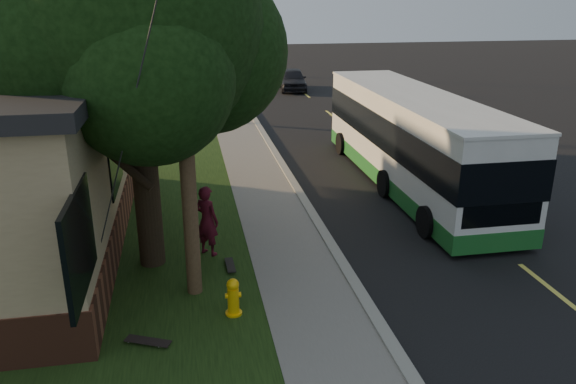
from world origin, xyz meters
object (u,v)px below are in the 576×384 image
object	(u,v)px
traffic_signal	(232,31)
dumpster	(22,172)
bare_tree_near	(178,76)
bare_tree_far	(186,54)
distant_car	(293,79)
fire_hydrant	(233,297)
utility_pole	(181,64)
transit_bus	(412,138)
skateboard_main	(230,265)
skateboarder	(207,221)
leafy_tree	(134,28)
skateboard_spare	(148,341)

from	to	relation	value
traffic_signal	dumpster	world-z (taller)	traffic_signal
bare_tree_near	traffic_signal	distance (m)	16.52
dumpster	bare_tree_far	bearing A→B (deg)	76.24
distant_car	fire_hydrant	bearing A→B (deg)	-96.54
utility_pole	transit_bus	distance (m)	9.54
utility_pole	skateboard_main	distance (m)	4.68
traffic_signal	skateboard_main	xyz separation A→B (m)	(-3.00, -32.07, -3.04)
traffic_signal	distant_car	distance (m)	8.95
bare_tree_far	transit_bus	distance (m)	24.16
skateboarder	dumpster	bearing A→B (deg)	-4.92
bare_tree_far	traffic_signal	size ratio (longest dim) A/B	0.73
leafy_tree	skateboard_main	distance (m)	5.36
leafy_tree	skateboard_spare	xyz separation A→B (m)	(0.02, -3.36, -5.04)
bare_tree_near	dumpster	size ratio (longest dim) A/B	2.51
bare_tree_far	distant_car	distance (m)	7.80
bare_tree_far	skateboard_spare	world-z (taller)	bare_tree_far
traffic_signal	skateboard_main	world-z (taller)	traffic_signal
fire_hydrant	dumpster	world-z (taller)	dumpster
leafy_tree	dumpster	distance (m)	8.32
utility_pole	bare_tree_near	world-z (taller)	utility_pole
bare_tree_near	skateboarder	xyz separation A→B (m)	(0.56, -15.28, -1.25)
utility_pole	skateboard_spare	distance (m)	4.89
traffic_signal	transit_bus	world-z (taller)	traffic_signal
leafy_tree	traffic_signal	world-z (taller)	leafy_tree
leafy_tree	dumpster	xyz separation A→B (m)	(-4.15, 5.63, -4.51)
traffic_signal	skateboarder	size ratio (longest dim) A/B	3.30
skateboard_main	distant_car	distance (m)	24.78
skateboard_spare	dumpster	bearing A→B (deg)	114.87
leafy_tree	traffic_signal	distance (m)	31.76
fire_hydrant	bare_tree_far	xyz separation A→B (m)	(-0.40, 30.00, 1.57)
utility_pole	distant_car	xyz separation A→B (m)	(6.85, 24.97, -3.95)
bare_tree_far	skateboarder	distance (m)	27.30
utility_pole	bare_tree_near	size ratio (longest dim) A/B	2.11
fire_hydrant	dumpster	bearing A→B (deg)	124.65
fire_hydrant	distant_car	size ratio (longest dim) A/B	0.19
utility_pole	skateboarder	size ratio (longest dim) A/B	5.45
skateboarder	bare_tree_near	bearing A→B (deg)	-46.92
fire_hydrant	distant_car	xyz separation A→B (m)	(6.14, 25.96, 0.25)
traffic_signal	skateboarder	bearing A→B (deg)	-96.28
skateboard_spare	skateboard_main	bearing A→B (deg)	57.97
transit_bus	traffic_signal	bearing A→B (deg)	96.57
fire_hydrant	bare_tree_near	distance (m)	18.10
traffic_signal	skateboard_main	bearing A→B (deg)	-95.34
bare_tree_near	skateboarder	size ratio (longest dim) A/B	2.59
utility_pole	dumpster	distance (m)	9.69
bare_tree_far	skateboarder	bearing A→B (deg)	-89.87
utility_pole	distant_car	size ratio (longest dim) A/B	2.27
traffic_signal	bare_tree_near	bearing A→B (deg)	-104.04
distant_car	dumpster	bearing A→B (deg)	-117.08
leafy_tree	bare_tree_far	bearing A→B (deg)	87.55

